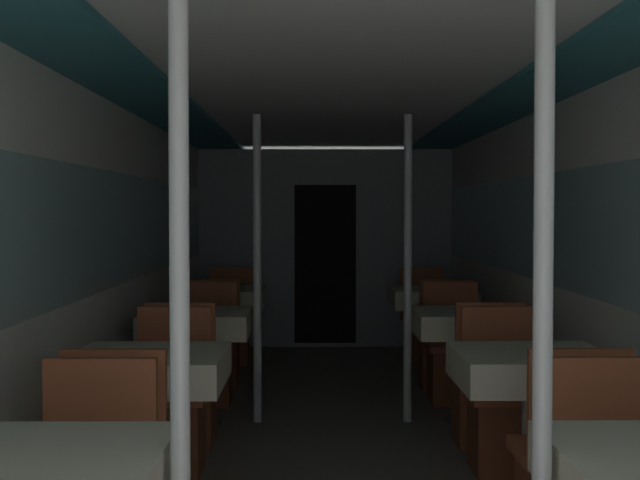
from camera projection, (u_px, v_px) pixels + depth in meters
The scene contains 24 objects.
wall_left at pixel (107, 270), 5.23m from camera, with size 0.05×10.10×2.06m.
wall_right at pixel (563, 269), 5.25m from camera, with size 0.05×10.10×2.06m.
ceiling_panel at pixel (335, 94), 5.21m from camera, with size 2.69×10.10×0.07m.
bulkhead_far at pixel (325, 249), 9.31m from camera, with size 2.64×0.09×2.06m.
support_pole_left_0 at pixel (180, 350), 2.47m from camera, with size 0.06×0.06×2.06m.
dining_table_left_1 at pixel (150, 374), 4.22m from camera, with size 0.71×0.71×0.75m.
chair_left_far_1 at pixel (170, 420), 4.83m from camera, with size 0.41×0.41×0.88m.
dining_table_left_2 at pixel (197, 326), 5.96m from camera, with size 0.71×0.71×0.75m.
chair_left_near_2 at pixel (184, 399), 5.37m from camera, with size 0.41×0.41×0.88m.
chair_left_far_2 at pixel (208, 365), 6.58m from camera, with size 0.41×0.41×0.88m.
support_pole_left_2 at pixel (257, 269), 5.95m from camera, with size 0.06×0.06×2.06m.
dining_table_left_3 at pixel (223, 300), 7.71m from camera, with size 0.71×0.71×0.75m.
chair_left_near_3 at pixel (216, 353), 7.11m from camera, with size 0.41×0.41×0.88m.
chair_left_far_3 at pixel (230, 333), 8.32m from camera, with size 0.41×0.41×0.88m.
support_pole_right_0 at pixel (543, 350), 2.48m from camera, with size 0.06×0.06×2.06m.
dining_table_right_1 at pixel (532, 373), 4.24m from camera, with size 0.71×0.71×0.75m.
chair_right_far_1 at pixel (504, 420), 4.85m from camera, with size 0.41×0.41×0.88m.
dining_table_right_2 at pixel (468, 326), 5.98m from camera, with size 0.71×0.71×0.75m.
chair_right_near_2 at pixel (485, 399), 5.39m from camera, with size 0.41×0.41×0.88m.
chair_right_far_2 at pixel (453, 365), 6.59m from camera, with size 0.41×0.41×0.88m.
support_pole_right_2 at pixel (408, 269), 5.96m from camera, with size 0.06×0.06×2.06m.
dining_table_right_3 at pixel (433, 300), 7.72m from camera, with size 0.71×0.71×0.75m.
chair_right_near_3 at pixel (443, 353), 7.13m from camera, with size 0.41×0.41×0.88m.
chair_right_far_3 at pixel (424, 332), 8.34m from camera, with size 0.41×0.41×0.88m.
Camera 1 is at (-0.14, -1.58, 1.42)m, focal length 50.00 mm.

